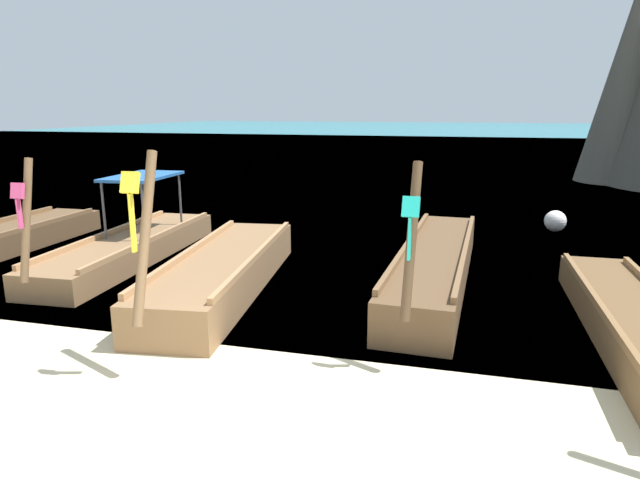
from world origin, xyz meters
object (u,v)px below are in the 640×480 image
(longtail_boat_turquoise_ribbon, at_px, (435,266))
(longtail_boat_pink_ribbon, at_px, (130,246))
(longtail_boat_orange_ribbon, at_px, (636,325))
(longtail_boat_yellow_ribbon, at_px, (224,272))
(mooring_buoy_near, at_px, (555,221))

(longtail_boat_turquoise_ribbon, bearing_deg, longtail_boat_pink_ribbon, 179.98)
(longtail_boat_pink_ribbon, relative_size, longtail_boat_orange_ribbon, 0.98)
(longtail_boat_yellow_ribbon, xyz_separation_m, longtail_boat_turquoise_ribbon, (3.52, 1.31, 0.01))
(longtail_boat_pink_ribbon, bearing_deg, longtail_boat_yellow_ribbon, -25.80)
(longtail_boat_yellow_ribbon, height_order, mooring_buoy_near, longtail_boat_yellow_ribbon)
(longtail_boat_pink_ribbon, height_order, mooring_buoy_near, longtail_boat_pink_ribbon)
(longtail_boat_turquoise_ribbon, relative_size, longtail_boat_orange_ribbon, 1.13)
(longtail_boat_turquoise_ribbon, bearing_deg, longtail_boat_orange_ribbon, -35.45)
(longtail_boat_pink_ribbon, distance_m, longtail_boat_orange_ribbon, 9.21)
(longtail_boat_turquoise_ribbon, bearing_deg, longtail_boat_yellow_ribbon, -159.58)
(longtail_boat_pink_ribbon, xyz_separation_m, longtail_boat_turquoise_ribbon, (6.23, -0.00, 0.03))
(longtail_boat_orange_ribbon, bearing_deg, mooring_buoy_near, 90.25)
(longtail_boat_yellow_ribbon, xyz_separation_m, longtail_boat_orange_ribbon, (6.28, -0.66, -0.07))
(longtail_boat_turquoise_ribbon, xyz_separation_m, mooring_buoy_near, (2.73, 5.19, -0.06))
(longtail_boat_orange_ribbon, distance_m, mooring_buoy_near, 7.16)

